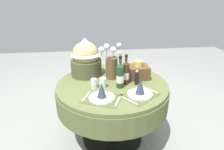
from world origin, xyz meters
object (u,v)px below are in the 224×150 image
object	(u,v)px
flower_vase	(111,64)
pepper_mill	(137,78)
dining_table	(112,95)
wine_bottle_left	(120,76)
wine_bottle_centre	(126,73)
place_setting_left	(102,94)
tumbler_mid	(103,83)
gift_tub_back_left	(86,56)
woven_basket_side_right	(138,71)
place_setting_right	(140,91)
tumbler_near_right	(94,83)

from	to	relation	value
flower_vase	pepper_mill	xyz separation A→B (m)	(0.25, -0.20, -0.09)
dining_table	wine_bottle_left	world-z (taller)	wine_bottle_left
wine_bottle_centre	place_setting_left	bearing A→B (deg)	-133.18
flower_vase	pepper_mill	world-z (taller)	flower_vase
tumbler_mid	gift_tub_back_left	world-z (taller)	gift_tub_back_left
gift_tub_back_left	woven_basket_side_right	world-z (taller)	gift_tub_back_left
dining_table	place_setting_right	world-z (taller)	place_setting_right
flower_vase	gift_tub_back_left	xyz separation A→B (m)	(-0.28, 0.13, 0.06)
tumbler_near_right	gift_tub_back_left	world-z (taller)	gift_tub_back_left
place_setting_left	tumbler_mid	bearing A→B (deg)	83.27
tumbler_near_right	gift_tub_back_left	size ratio (longest dim) A/B	0.23
place_setting_left	gift_tub_back_left	world-z (taller)	gift_tub_back_left
tumbler_near_right	woven_basket_side_right	size ratio (longest dim) A/B	0.43
tumbler_near_right	woven_basket_side_right	world-z (taller)	woven_basket_side_right
wine_bottle_left	dining_table	bearing A→B (deg)	120.38
wine_bottle_left	pepper_mill	bearing A→B (deg)	14.30
flower_vase	wine_bottle_left	distance (m)	0.26
place_setting_right	place_setting_left	bearing A→B (deg)	-176.11
place_setting_left	tumbler_mid	distance (m)	0.24
place_setting_left	wine_bottle_centre	xyz separation A→B (m)	(0.28, 0.29, 0.08)
pepper_mill	woven_basket_side_right	bearing A→B (deg)	71.42
place_setting_right	woven_basket_side_right	size ratio (longest dim) A/B	1.83
tumbler_mid	gift_tub_back_left	bearing A→B (deg)	115.38
tumbler_mid	woven_basket_side_right	bearing A→B (deg)	25.56
pepper_mill	wine_bottle_centre	bearing A→B (deg)	164.88
tumbler_near_right	pepper_mill	xyz separation A→B (m)	(0.45, 0.03, 0.02)
tumbler_mid	pepper_mill	world-z (taller)	pepper_mill
place_setting_left	tumbler_near_right	world-z (taller)	place_setting_left
flower_vase	pepper_mill	distance (m)	0.33
place_setting_right	tumbler_near_right	bearing A→B (deg)	154.38
woven_basket_side_right	place_setting_left	bearing A→B (deg)	-135.83
tumbler_mid	woven_basket_side_right	world-z (taller)	woven_basket_side_right
dining_table	place_setting_right	bearing A→B (deg)	-53.03
flower_vase	wine_bottle_left	world-z (taller)	flower_vase
wine_bottle_centre	tumbler_mid	world-z (taller)	wine_bottle_centre
place_setting_left	tumbler_near_right	xyz separation A→B (m)	(-0.07, 0.23, 0.00)
woven_basket_side_right	wine_bottle_centre	bearing A→B (deg)	-140.70
place_setting_left	flower_vase	size ratio (longest dim) A/B	0.98
place_setting_right	flower_vase	world-z (taller)	flower_vase
place_setting_left	tumbler_near_right	bearing A→B (deg)	105.69
wine_bottle_left	woven_basket_side_right	world-z (taller)	wine_bottle_left
tumbler_near_right	place_setting_left	bearing A→B (deg)	-74.31
tumbler_mid	gift_tub_back_left	distance (m)	0.44
place_setting_left	gift_tub_back_left	bearing A→B (deg)	103.57
place_setting_right	wine_bottle_left	bearing A→B (deg)	130.39
dining_table	tumbler_near_right	bearing A→B (deg)	-154.11
dining_table	wine_bottle_left	distance (m)	0.32
wine_bottle_left	tumbler_mid	xyz separation A→B (m)	(-0.18, 0.02, -0.08)
tumbler_near_right	tumbler_mid	xyz separation A→B (m)	(0.09, 0.00, 0.00)
dining_table	flower_vase	xyz separation A→B (m)	(0.00, 0.13, 0.33)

